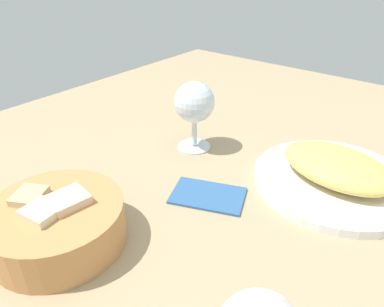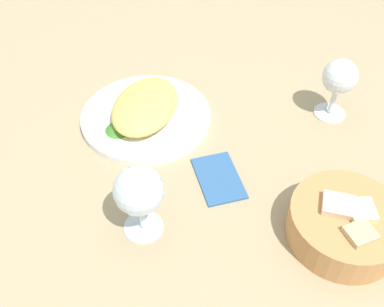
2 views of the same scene
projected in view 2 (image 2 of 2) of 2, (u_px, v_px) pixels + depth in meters
The scene contains 8 objects.
ground_plane at pixel (214, 134), 86.06cm from camera, with size 140.00×140.00×2.00cm, color tan.
plate at pixel (146, 117), 87.03cm from camera, with size 25.38×25.38×1.40cm, color white.
omelette at pixel (145, 106), 85.02cm from camera, with size 17.76×11.95×4.18cm, color #DCBE5C.
lettuce_garnish at pixel (118, 127), 82.72cm from camera, with size 4.96×4.96×1.63cm, color #41802A.
bread_basket at pixel (345, 224), 66.61cm from camera, with size 17.14×17.14×6.68cm.
wine_glass_near at pixel (139, 193), 63.49cm from camera, with size 7.43×7.43×12.92cm.
wine_glass_far at pixel (339, 80), 82.73cm from camera, with size 6.60×6.60×12.38cm.
folded_napkin at pixel (219, 177), 76.46cm from camera, with size 11.00×7.00×0.80cm, color #2F5B8F.
Camera 2 is at (62.59, 2.68, 58.29)cm, focal length 41.45 mm.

